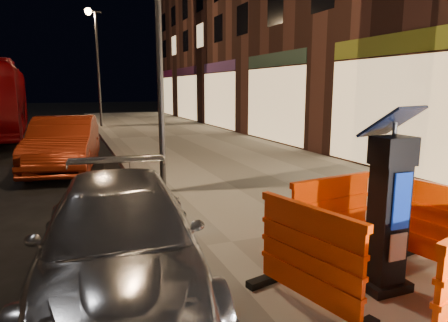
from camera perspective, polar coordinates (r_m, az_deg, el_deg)
name	(u,v)px	position (r m, az deg, el deg)	size (l,w,h in m)	color
ground_plane	(196,257)	(5.56, -4.01, -13.58)	(120.00, 120.00, 0.00)	black
sidewalk	(373,225)	(6.97, 20.50, -8.51)	(6.00, 60.00, 0.15)	#9A978C
kerb	(196,252)	(5.53, -4.02, -12.87)	(0.30, 60.00, 0.15)	slate
parking_kiosk	(389,206)	(4.46, 22.49, -5.97)	(0.58, 0.58, 1.82)	black
barrier_back	(331,216)	(5.26, 14.98, -7.63)	(1.31, 0.54, 1.02)	#FF3900
barrier_kerbside	(308,257)	(4.02, 11.98, -13.28)	(1.31, 0.54, 1.02)	#FF3900
car_silver	(122,290)	(4.89, -14.31, -17.45)	(1.73, 4.26, 1.24)	#B1B1B5
car_red	(66,170)	(11.97, -21.62, -1.16)	(1.56, 4.47, 1.47)	maroon
street_lamp_mid	(159,40)	(8.09, -9.24, 16.66)	(0.12, 0.12, 6.00)	#3F3F44
street_lamp_far	(98,70)	(22.93, -17.50, 12.24)	(0.12, 0.12, 6.00)	#3F3F44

